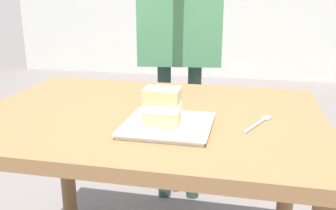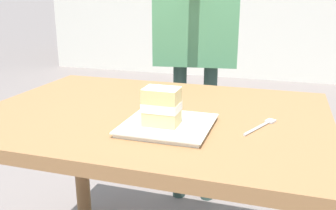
{
  "view_description": "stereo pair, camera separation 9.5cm",
  "coord_description": "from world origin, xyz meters",
  "px_view_note": "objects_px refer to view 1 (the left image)",
  "views": [
    {
      "loc": [
        0.32,
        -1.14,
        1.12
      ],
      "look_at": [
        0.1,
        -0.14,
        0.81
      ],
      "focal_mm": 39.77,
      "sensor_mm": 36.0,
      "label": 1
    },
    {
      "loc": [
        0.41,
        -1.11,
        1.12
      ],
      "look_at": [
        0.1,
        -0.14,
        0.81
      ],
      "focal_mm": 39.77,
      "sensor_mm": 36.0,
      "label": 2
    }
  ],
  "objects_px": {
    "cake_slice": "(162,107)",
    "dessert_fork": "(259,123)",
    "diner_person": "(180,15)",
    "patio_table": "(148,145)",
    "dessert_plate": "(168,125)"
  },
  "relations": [
    {
      "from": "diner_person",
      "to": "dessert_fork",
      "type": "bearing_deg",
      "value": -63.53
    },
    {
      "from": "dessert_fork",
      "to": "diner_person",
      "type": "relative_size",
      "value": 0.11
    },
    {
      "from": "patio_table",
      "to": "diner_person",
      "type": "height_order",
      "value": "diner_person"
    },
    {
      "from": "cake_slice",
      "to": "dessert_fork",
      "type": "xyz_separation_m",
      "value": [
        0.27,
        0.11,
        -0.07
      ]
    },
    {
      "from": "dessert_fork",
      "to": "diner_person",
      "type": "bearing_deg",
      "value": 116.47
    },
    {
      "from": "patio_table",
      "to": "dessert_plate",
      "type": "xyz_separation_m",
      "value": [
        0.1,
        -0.14,
        0.13
      ]
    },
    {
      "from": "dessert_fork",
      "to": "diner_person",
      "type": "xyz_separation_m",
      "value": [
        -0.39,
        0.78,
        0.27
      ]
    },
    {
      "from": "dessert_plate",
      "to": "patio_table",
      "type": "bearing_deg",
      "value": 125.65
    },
    {
      "from": "dessert_plate",
      "to": "cake_slice",
      "type": "xyz_separation_m",
      "value": [
        -0.01,
        -0.02,
        0.06
      ]
    },
    {
      "from": "dessert_plate",
      "to": "cake_slice",
      "type": "bearing_deg",
      "value": -123.82
    },
    {
      "from": "patio_table",
      "to": "diner_person",
      "type": "xyz_separation_m",
      "value": [
        -0.03,
        0.73,
        0.39
      ]
    },
    {
      "from": "dessert_plate",
      "to": "dessert_fork",
      "type": "distance_m",
      "value": 0.28
    },
    {
      "from": "cake_slice",
      "to": "dessert_fork",
      "type": "distance_m",
      "value": 0.3
    },
    {
      "from": "dessert_plate",
      "to": "dessert_fork",
      "type": "xyz_separation_m",
      "value": [
        0.26,
        0.09,
        -0.0
      ]
    },
    {
      "from": "dessert_fork",
      "to": "cake_slice",
      "type": "bearing_deg",
      "value": -158.17
    }
  ]
}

